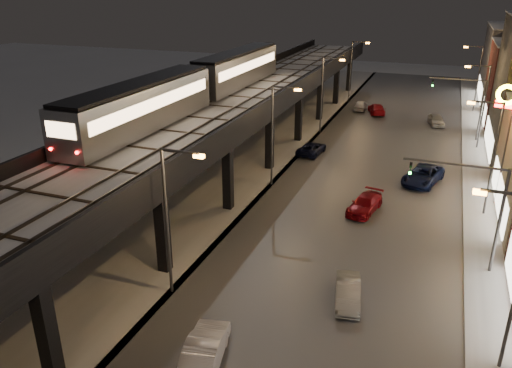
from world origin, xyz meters
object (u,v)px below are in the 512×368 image
(car_mid_silver, at_px, (312,149))
(car_onc_red, at_px, (436,120))
(subway_train, at_px, (198,83))
(car_far_white, at_px, (361,106))
(car_mid_dark, at_px, (377,109))
(car_onc_white, at_px, (365,205))
(car_onc_dark, at_px, (423,176))
(car_near_white, at_px, (205,351))
(car_onc_silver, at_px, (348,293))

(car_mid_silver, relative_size, car_onc_red, 1.10)
(subway_train, distance_m, car_far_white, 32.23)
(car_mid_dark, bearing_deg, subway_train, 49.22)
(subway_train, distance_m, car_onc_white, 18.86)
(subway_train, bearing_deg, car_onc_dark, 9.73)
(car_onc_dark, height_order, car_onc_white, car_onc_dark)
(car_mid_dark, bearing_deg, car_onc_white, 80.47)
(car_mid_dark, relative_size, car_onc_white, 1.06)
(car_mid_dark, height_order, car_onc_red, car_onc_red)
(car_onc_dark, bearing_deg, car_onc_red, 104.72)
(car_near_white, xyz_separation_m, car_far_white, (-1.82, 53.76, -0.08))
(car_mid_silver, xyz_separation_m, car_onc_white, (7.64, -12.42, 0.03))
(car_mid_silver, xyz_separation_m, car_onc_silver, (8.74, -24.94, 0.01))
(car_near_white, distance_m, car_mid_silver, 32.44)
(car_onc_dark, bearing_deg, car_mid_dark, 122.86)
(subway_train, xyz_separation_m, car_onc_white, (16.62, -4.41, -7.73))
(car_mid_dark, bearing_deg, car_onc_red, 141.91)
(car_onc_red, bearing_deg, car_near_white, -112.42)
(car_mid_dark, distance_m, car_onc_dark, 25.67)
(car_mid_dark, relative_size, car_onc_dark, 0.87)
(car_onc_silver, bearing_deg, car_far_white, 87.85)
(car_mid_dark, relative_size, car_onc_red, 1.17)
(subway_train, xyz_separation_m, car_onc_red, (20.86, 24.82, -7.68))
(subway_train, distance_m, car_onc_silver, 25.70)
(car_far_white, bearing_deg, car_mid_dark, 147.80)
(subway_train, xyz_separation_m, car_onc_silver, (17.72, -16.93, -7.74))
(car_onc_white, bearing_deg, car_far_white, 111.36)
(car_onc_silver, bearing_deg, car_onc_white, 84.00)
(subway_train, bearing_deg, car_near_white, -63.13)
(subway_train, height_order, car_onc_white, subway_train)
(car_near_white, relative_size, car_onc_red, 1.14)
(car_mid_silver, xyz_separation_m, car_onc_dark, (11.54, -4.48, 0.14))
(car_near_white, height_order, car_mid_silver, car_near_white)
(car_near_white, height_order, car_onc_white, car_near_white)
(car_far_white, relative_size, car_onc_dark, 0.73)
(car_far_white, distance_m, car_onc_white, 34.45)
(car_mid_silver, xyz_separation_m, car_mid_dark, (3.93, 20.03, 0.07))
(subway_train, relative_size, car_near_white, 7.86)
(car_mid_silver, distance_m, car_onc_red, 20.59)
(car_mid_silver, relative_size, car_mid_dark, 0.94)
(car_far_white, relative_size, car_onc_white, 0.89)
(car_onc_silver, xyz_separation_m, car_onc_white, (-1.10, 12.52, 0.01))
(car_mid_silver, height_order, car_onc_dark, car_onc_dark)
(subway_train, height_order, car_onc_dark, subway_train)
(car_far_white, distance_m, car_onc_dark, 27.84)
(car_onc_silver, height_order, car_onc_white, car_onc_white)
(car_onc_white, bearing_deg, car_onc_red, 92.84)
(car_onc_red, bearing_deg, car_mid_dark, 145.43)
(car_mid_silver, height_order, car_far_white, car_far_white)
(car_near_white, height_order, car_far_white, car_near_white)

